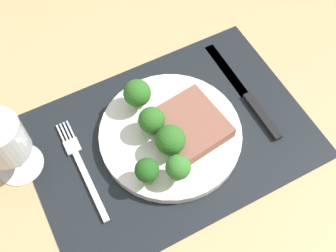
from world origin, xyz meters
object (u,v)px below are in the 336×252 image
Objects in this scene: plate at (170,134)px; steak at (191,124)px; knife at (248,97)px; fork at (82,168)px; wine_glass at (4,141)px.

steak reaches higher than plate.
fork is at bearing -178.37° from knife.
wine_glass is at bearing 164.06° from plate.
steak reaches higher than fork.
wine_glass is (-23.86, 6.81, 7.07)cm from plate.
wine_glass reaches higher than knife.
steak is at bearing -6.31° from fork.
fork is at bearing 173.03° from steak.
knife is 1.85× the size of wine_glass.
steak is 28.65cm from wine_glass.
plate is at bearing -4.67° from fork.
wine_glass reaches higher than steak.
knife reaches higher than fork.
wine_glass is at bearing 174.26° from knife.
fork is 0.83× the size of knife.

